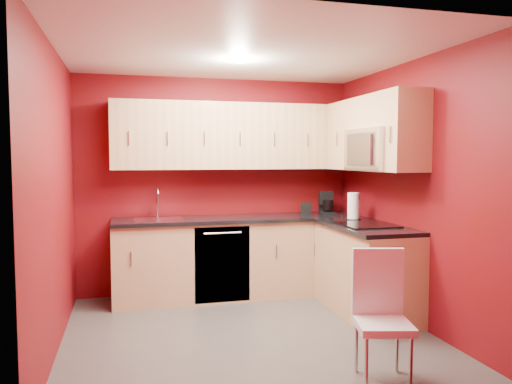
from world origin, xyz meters
name	(u,v)px	position (x,y,z in m)	size (l,w,h in m)	color
floor	(247,332)	(0.00, 0.00, 0.00)	(3.20, 3.20, 0.00)	#454340
ceiling	(246,52)	(0.00, 0.00, 2.50)	(3.20, 3.20, 0.00)	white
wall_back	(217,186)	(0.00, 1.50, 1.25)	(3.20, 3.20, 0.00)	maroon
wall_front	(305,214)	(0.00, -1.50, 1.25)	(3.20, 3.20, 0.00)	maroon
wall_left	(54,199)	(-1.60, 0.00, 1.25)	(3.00, 3.00, 0.00)	maroon
wall_right	(407,192)	(1.60, 0.00, 1.25)	(3.00, 3.00, 0.00)	maroon
base_cabinets_back	(239,258)	(0.20, 1.20, 0.43)	(2.80, 0.60, 0.87)	tan
base_cabinets_right	(365,271)	(1.30, 0.25, 0.43)	(0.60, 1.30, 0.87)	tan
countertop_back	(239,219)	(0.20, 1.19, 0.89)	(2.80, 0.63, 0.04)	black
countertop_right	(365,227)	(1.29, 0.23, 0.89)	(0.63, 1.27, 0.04)	black
upper_cabinets_back	(237,136)	(0.20, 1.32, 1.83)	(2.80, 0.35, 0.75)	tan
upper_cabinets_right	(370,128)	(1.42, 0.44, 1.89)	(0.35, 1.55, 0.75)	tan
microwave	(378,150)	(1.39, 0.20, 1.66)	(0.42, 0.76, 0.42)	silver
cooktop	(367,225)	(1.28, 0.20, 0.92)	(0.50, 0.55, 0.01)	black
sink	(159,216)	(-0.70, 1.20, 0.94)	(0.52, 0.42, 0.35)	silver
dishwasher_front	(222,265)	(-0.05, 0.91, 0.43)	(0.60, 0.02, 0.82)	black
downlight	(239,60)	(0.00, 0.30, 2.48)	(0.20, 0.20, 0.01)	white
coffee_maker	(327,203)	(1.30, 1.25, 1.04)	(0.16, 0.21, 0.27)	black
napkin_holder	(306,208)	(1.04, 1.28, 0.98)	(0.12, 0.12, 0.13)	black
paper_towel	(353,206)	(1.34, 0.64, 1.06)	(0.17, 0.17, 0.29)	white
dining_chair	(383,318)	(0.70, -1.20, 0.46)	(0.37, 0.39, 0.92)	silver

